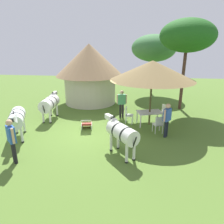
{
  "coord_description": "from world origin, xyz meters",
  "views": [
    {
      "loc": [
        2.18,
        -9.08,
        4.3
      ],
      "look_at": [
        1.05,
        0.56,
        1.0
      ],
      "focal_mm": 32.79,
      "sensor_mm": 36.0,
      "label": 1
    }
  ],
  "objects": [
    {
      "name": "acacia_tree_right_background",
      "position": [
        5.23,
        4.76,
        4.7
      ],
      "size": [
        3.39,
        3.39,
        5.73
      ],
      "color": "#4C3028",
      "rests_on": "ground_plane"
    },
    {
      "name": "zebra_nearest_camera",
      "position": [
        -3.21,
        -0.85,
        1.0
      ],
      "size": [
        1.24,
        2.06,
        1.54
      ],
      "rotation": [
        0.0,
        0.0,
        3.57
      ],
      "color": "silver",
      "rests_on": "ground_plane"
    },
    {
      "name": "zebra_by_umbrella",
      "position": [
        1.7,
        -1.79,
        0.97
      ],
      "size": [
        1.52,
        1.75,
        1.51
      ],
      "rotation": [
        0.0,
        0.0,
        0.68
      ],
      "color": "silver",
      "rests_on": "ground_plane"
    },
    {
      "name": "shade_umbrella",
      "position": [
        2.99,
        1.61,
        2.96
      ],
      "size": [
        4.35,
        4.35,
        3.46
      ],
      "color": "#4D4526",
      "rests_on": "ground_plane"
    },
    {
      "name": "guest_beside_umbrella",
      "position": [
        3.69,
        0.11,
        1.0
      ],
      "size": [
        0.43,
        0.5,
        1.66
      ],
      "rotation": [
        0.0,
        0.0,
        0.96
      ],
      "color": "black",
      "rests_on": "ground_plane"
    },
    {
      "name": "acacia_tree_far_lawn",
      "position": [
        3.55,
        8.87,
        3.87
      ],
      "size": [
        3.67,
        3.67,
        4.98
      ],
      "color": "#4D2D2A",
      "rests_on": "ground_plane"
    },
    {
      "name": "ground_plane",
      "position": [
        0.0,
        0.0,
        0.0
      ],
      "size": [
        36.0,
        36.0,
        0.0
      ],
      "primitive_type": "plane",
      "color": "#4F702A"
    },
    {
      "name": "guest_behind_table",
      "position": [
        1.39,
        2.57,
        1.0
      ],
      "size": [
        0.59,
        0.27,
        1.67
      ],
      "rotation": [
        0.0,
        0.0,
        0.15
      ],
      "color": "black",
      "rests_on": "ground_plane"
    },
    {
      "name": "patio_dining_table",
      "position": [
        2.99,
        1.61,
        0.65
      ],
      "size": [
        1.49,
        1.14,
        0.74
      ],
      "rotation": [
        0.0,
        0.0,
        0.27
      ],
      "color": "silver",
      "rests_on": "ground_plane"
    },
    {
      "name": "patio_chair_west_end",
      "position": [
        1.8,
        1.73,
        0.52
      ],
      "size": [
        0.46,
        0.48,
        0.9
      ],
      "rotation": [
        0.0,
        0.0,
        -1.67
      ],
      "color": "white",
      "rests_on": "ground_plane"
    },
    {
      "name": "standing_watcher",
      "position": [
        -2.23,
        -2.83,
        1.04
      ],
      "size": [
        0.49,
        0.48,
        1.73
      ],
      "rotation": [
        0.0,
        0.0,
        -0.76
      ],
      "color": "black",
      "rests_on": "ground_plane"
    },
    {
      "name": "patio_chair_east_end",
      "position": [
        3.85,
        2.44,
        0.52
      ],
      "size": [
        0.61,
        0.61,
        0.9
      ],
      "rotation": [
        0.0,
        0.0,
        -3.95
      ],
      "color": "silver",
      "rests_on": "ground_plane"
    },
    {
      "name": "patio_chair_near_hut",
      "position": [
        3.37,
        0.47,
        0.52
      ],
      "size": [
        0.55,
        0.54,
        0.9
      ],
      "rotation": [
        0.0,
        0.0,
        0.32
      ],
      "color": "white",
      "rests_on": "ground_plane"
    },
    {
      "name": "striped_lounge_chair",
      "position": [
        -0.31,
        0.67,
        0.25
      ],
      "size": [
        0.68,
        0.89,
        0.62
      ],
      "rotation": [
        0.0,
        0.0,
        0.19
      ],
      "color": "#C75246",
      "rests_on": "ground_plane"
    },
    {
      "name": "zebra_toward_hut",
      "position": [
        -2.75,
        1.82,
        0.96
      ],
      "size": [
        0.8,
        2.31,
        1.49
      ],
      "rotation": [
        0.0,
        0.0,
        0.06
      ],
      "color": "silver",
      "rests_on": "ground_plane"
    },
    {
      "name": "thatched_hut",
      "position": [
        -1.17,
        5.57,
        2.41
      ],
      "size": [
        4.84,
        4.84,
        4.26
      ],
      "rotation": [
        0.0,
        0.0,
        3.54
      ],
      "color": "beige",
      "rests_on": "ground_plane"
    }
  ]
}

